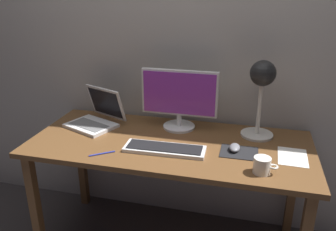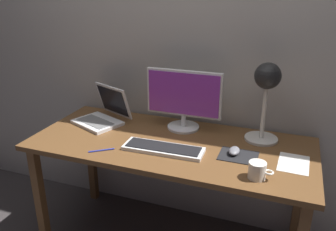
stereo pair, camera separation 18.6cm
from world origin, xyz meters
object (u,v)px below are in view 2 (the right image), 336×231
Objects in this scene: laptop at (105,112)px; coffee_mug at (257,170)px; desk_lamp at (267,87)px; keyboard_main at (163,148)px; mouse at (234,151)px; monitor at (184,98)px; pen at (102,150)px.

coffee_mug is (1.02, -0.37, -0.02)m from laptop.
laptop is 1.02m from desk_lamp.
keyboard_main is 0.38m from mouse.
mouse is 0.82× the size of coffee_mug.
monitor reaches higher than laptop.
laptop reaches higher than mouse.
desk_lamp is (0.48, 0.32, 0.31)m from keyboard_main.
monitor is 1.03× the size of desk_lamp.
coffee_mug is 0.82m from pen.
mouse is at bearing -33.51° from monitor.
keyboard_main is at bearing -91.74° from monitor.
keyboard_main is (-0.01, -0.33, -0.19)m from monitor.
coffee_mug is (0.03, -0.43, -0.28)m from desk_lamp.
laptop is 0.43m from pen.
laptop is at bearing -176.54° from desk_lamp.
desk_lamp is 4.73× the size of mouse.
monitor is at bearing 54.54° from pen.
pen is at bearing -162.78° from mouse.
desk_lamp is (0.99, 0.06, 0.26)m from laptop.
laptop is (-0.52, -0.07, -0.14)m from monitor.
laptop reaches higher than keyboard_main.
laptop is 3.90× the size of mouse.
desk_lamp is (0.47, -0.01, 0.12)m from monitor.
coffee_mug is (0.51, -0.11, 0.03)m from keyboard_main.
monitor is 4.85× the size of mouse.
desk_lamp reaches higher than coffee_mug.
keyboard_main is 4.62× the size of mouse.
monitor reaches higher than keyboard_main.
pen is at bearing -125.46° from monitor.
desk_lamp is at bearing 29.14° from pen.
mouse is 0.69× the size of pen.
coffee_mug is at bearing -86.36° from desk_lamp.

